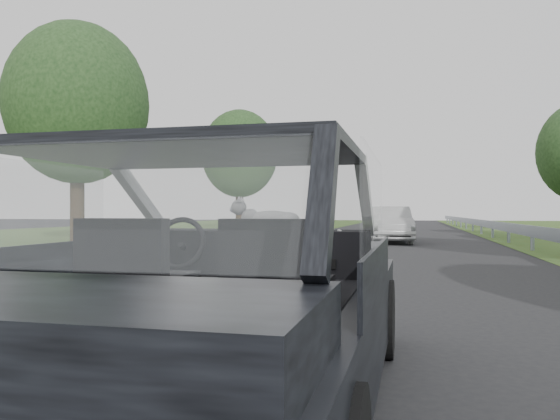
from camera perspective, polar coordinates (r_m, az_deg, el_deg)
The scene contains 10 objects.
ground at distance 3.34m, azimuth -6.24°, elevation -19.87°, with size 140.00×140.00×0.00m, color black.
subject_car at distance 3.17m, azimuth -6.24°, elevation -7.42°, with size 1.80×4.00×1.45m, color black.
dashboard at distance 3.75m, azimuth -2.97°, elevation -4.38°, with size 1.58×0.45×0.30m, color black.
driver_seat at distance 3.05m, azimuth -15.22°, elevation -4.76°, with size 0.50×0.72×0.42m, color black.
passenger_seat at distance 2.76m, azimuth -0.44°, elevation -5.26°, with size 0.50×0.72×0.42m, color black.
steering_wheel at distance 3.60m, azimuth -10.44°, elevation -3.43°, with size 0.36×0.36×0.04m, color black.
cat at distance 3.69m, azimuth -0.91°, elevation -0.95°, with size 0.51×0.16×0.23m, color #999999.
other_car at distance 20.38m, azimuth 11.44°, elevation -1.49°, with size 1.58×4.01×1.32m, color beige.
tree_5 at distance 22.14m, azimuth -20.42°, elevation 7.35°, with size 5.31×5.31×8.05m, color #193316, non-canonical shape.
tree_6 at distance 36.34m, azimuth -4.25°, elevation 4.09°, with size 5.06×5.06×7.67m, color #193316, non-canonical shape.
Camera 1 is at (1.07, -2.95, 1.12)m, focal length 35.00 mm.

